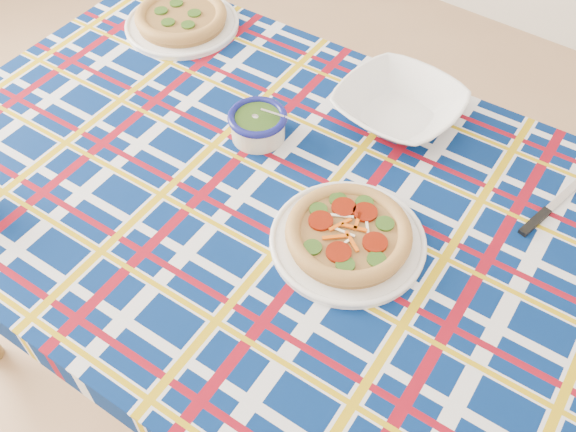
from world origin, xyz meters
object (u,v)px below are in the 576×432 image
Objects in this scene: dining_table at (281,221)px; main_focaccia_plate at (349,233)px; pesto_bowl at (258,123)px; serving_bowl at (399,107)px.

main_focaccia_plate reaches higher than dining_table.
dining_table is at bearing 174.18° from main_focaccia_plate.
main_focaccia_plate is at bearing -8.85° from dining_table.
pesto_bowl is (-0.14, 0.11, 0.11)m from dining_table.
main_focaccia_plate is 2.36× the size of pesto_bowl.
pesto_bowl reaches higher than dining_table.
serving_bowl is (0.21, 0.23, -0.01)m from pesto_bowl.
main_focaccia_plate is 1.13× the size of serving_bowl.
main_focaccia_plate is (0.17, -0.02, 0.10)m from dining_table.
serving_bowl reaches higher than dining_table.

